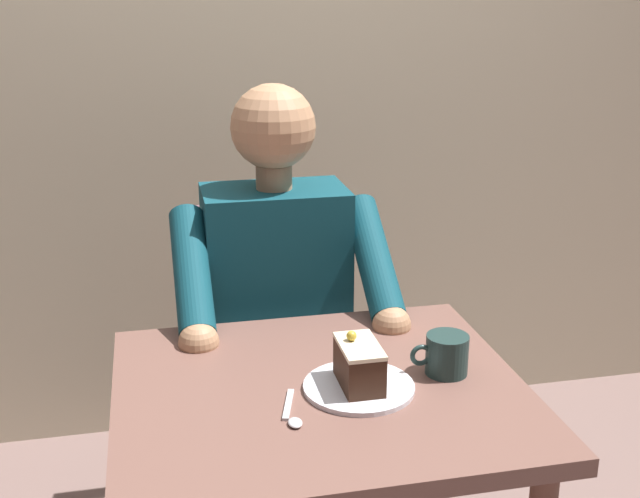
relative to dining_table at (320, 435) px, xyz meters
The scene contains 7 objects.
dining_table is the anchor object (origin of this frame).
chair 0.65m from the dining_table, 90.00° to the right, with size 0.42×0.42×0.90m.
seated_person 0.46m from the dining_table, 90.00° to the right, with size 0.53×0.58×1.25m.
dessert_plate 0.14m from the dining_table, 157.59° to the left, with size 0.22×0.22×0.01m, color white.
cake_slice 0.18m from the dining_table, 157.68° to the left, with size 0.08×0.13×0.11m.
coffee_cup 0.30m from the dining_table, behind, with size 0.12×0.09×0.08m.
dessert_spoon 0.17m from the dining_table, 53.53° to the left, with size 0.04×0.14×0.01m.
Camera 1 is at (0.30, 1.37, 1.47)m, focal length 44.79 mm.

